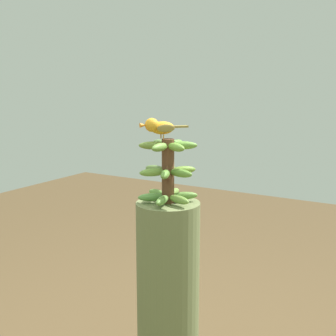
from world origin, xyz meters
TOP-DOWN VIEW (x-y plane):
  - banana_tree at (0.00, 0.00)m, footprint 0.28×0.28m
  - banana_bunch at (0.00, 0.00)m, footprint 0.26×0.25m
  - perched_bird at (0.02, -0.03)m, footprint 0.18×0.15m

SIDE VIEW (x-z plane):
  - banana_tree at x=0.00m, z-range 0.00..0.95m
  - banana_bunch at x=0.00m, z-range 0.95..1.22m
  - perched_bird at x=0.02m, z-range 1.23..1.31m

